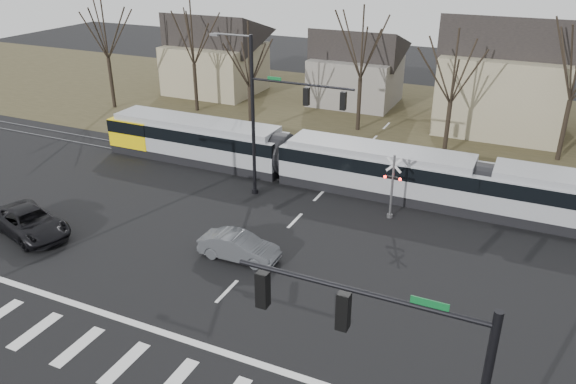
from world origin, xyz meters
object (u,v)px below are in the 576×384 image
at_px(suv, 30,222).
at_px(rail_crossing_signal, 392,189).
at_px(tram, 376,168).
at_px(sedan, 239,247).

distance_m(suv, rail_crossing_signal, 20.80).
distance_m(tram, suv, 21.09).
xyz_separation_m(tram, sedan, (-3.97, -11.12, -1.00)).
relative_size(tram, rail_crossing_signal, 10.35).
height_order(suv, rail_crossing_signal, rail_crossing_signal).
relative_size(tram, suv, 6.88).
bearing_deg(rail_crossing_signal, sedan, -126.78).
bearing_deg(rail_crossing_signal, suv, -149.48).
distance_m(tram, sedan, 11.85).
xyz_separation_m(sedan, suv, (-11.98, -2.63, 0.06)).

